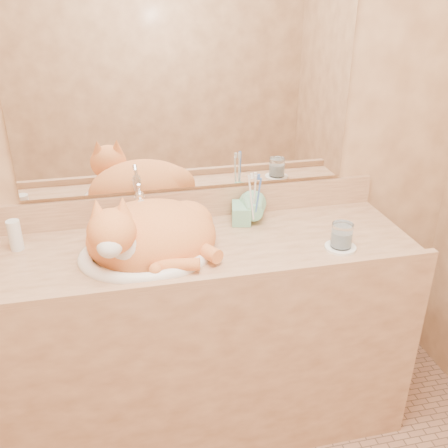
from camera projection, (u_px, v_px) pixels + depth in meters
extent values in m
cube|color=#996945|center=(187.00, 122.00, 1.92)|extent=(2.40, 0.02, 2.50)
cube|color=white|center=(186.00, 86.00, 1.85)|extent=(1.30, 0.02, 0.80)
imported|color=#76BC96|center=(242.00, 208.00, 1.96)|extent=(0.09, 0.09, 0.17)
imported|color=#76BC96|center=(254.00, 215.00, 1.98)|extent=(0.14, 0.14, 0.11)
cylinder|color=white|center=(340.00, 247.00, 1.84)|extent=(0.12, 0.12, 0.01)
cylinder|color=white|center=(342.00, 235.00, 1.82)|extent=(0.08, 0.08, 0.09)
cylinder|color=silver|center=(15.00, 235.00, 1.81)|extent=(0.05, 0.05, 0.12)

